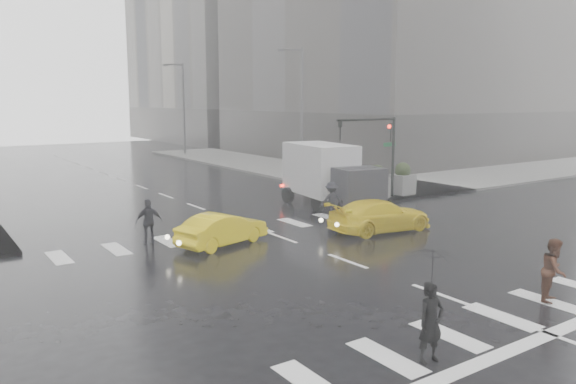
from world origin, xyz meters
TOP-DOWN VIEW (x-y plane):
  - ground at (0.00, 0.00)m, footprint 120.00×120.00m
  - sidewalk_ne at (19.50, 17.50)m, footprint 35.00×35.00m
  - building_ne_far at (29.00, 56.00)m, footprint 26.05×26.05m
  - road_markings at (0.00, 0.00)m, footprint 18.00×48.00m
  - traffic_signal_pole at (9.01, 8.01)m, footprint 4.45×0.42m
  - street_lamp_near at (10.87, 18.00)m, footprint 2.15×0.22m
  - street_lamp_far at (10.87, 38.00)m, footprint 2.15×0.22m
  - planter_west at (7.00, 8.20)m, footprint 1.10×1.10m
  - planter_mid at (9.00, 8.20)m, footprint 1.10×1.10m
  - planter_east at (11.00, 8.20)m, footprint 1.10×1.10m
  - pedestrian_black at (-3.39, -6.64)m, footprint 1.08×1.09m
  - pedestrian_brown at (2.14, -6.07)m, footprint 1.01×0.90m
  - pedestrian_far_a at (-4.69, 6.09)m, footprint 1.09×0.77m
  - pedestrian_far_b at (3.77, 5.59)m, footprint 1.25×0.90m
  - taxi_mid at (-2.49, 4.33)m, footprint 3.93×2.28m
  - taxi_rear at (4.00, 2.64)m, footprint 4.19×2.23m
  - box_truck at (5.49, 7.87)m, footprint 2.26×6.02m

SIDE VIEW (x-z plane):
  - ground at x=0.00m, z-range 0.00..0.00m
  - road_markings at x=0.00m, z-range 0.00..0.01m
  - sidewalk_ne at x=19.50m, z-range 0.00..0.15m
  - taxi_mid at x=-2.49m, z-range 0.00..1.23m
  - taxi_rear at x=4.00m, z-range 0.00..1.33m
  - pedestrian_far_a at x=-4.69m, z-range 0.00..1.71m
  - pedestrian_brown at x=2.14m, z-range 0.00..1.74m
  - pedestrian_far_b at x=3.77m, z-range 0.00..1.74m
  - planter_west at x=7.00m, z-range 0.08..1.88m
  - planter_mid at x=9.00m, z-range 0.08..1.88m
  - planter_east at x=11.00m, z-range 0.08..1.88m
  - pedestrian_black at x=-3.39m, z-range 0.38..2.81m
  - box_truck at x=5.49m, z-range 0.11..3.30m
  - traffic_signal_pole at x=9.01m, z-range 0.97..5.47m
  - street_lamp_near at x=10.87m, z-range 0.45..9.45m
  - street_lamp_far at x=10.87m, z-range 0.45..9.45m
  - building_ne_far at x=29.00m, z-range -1.73..34.27m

